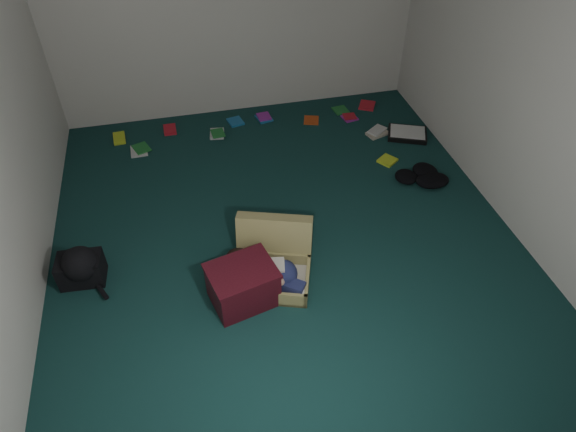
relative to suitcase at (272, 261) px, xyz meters
name	(u,v)px	position (x,y,z in m)	size (l,w,h in m)	color
floor	(284,234)	(0.20, 0.42, -0.14)	(4.50, 4.50, 0.00)	#133836
wall_front	(408,379)	(0.20, -1.83, 1.16)	(4.50, 4.50, 0.00)	silver
wall_right	(530,75)	(2.20, 0.42, 1.16)	(4.50, 4.50, 0.00)	silver
suitcase	(272,261)	(0.00, 0.00, 0.00)	(0.78, 0.77, 0.45)	tan
person	(264,272)	(-0.09, -0.13, 0.04)	(0.61, 0.47, 0.28)	silver
maroon_bin	(243,285)	(-0.28, -0.22, 0.04)	(0.58, 0.50, 0.34)	#450E18
backpack	(81,268)	(-1.50, 0.28, -0.01)	(0.43, 0.35, 0.26)	black
clothing_pile	(418,178)	(1.65, 0.82, -0.07)	(0.43, 0.35, 0.14)	black
paper_tray	(407,134)	(1.89, 1.65, -0.11)	(0.51, 0.45, 0.06)	black
book_scatter	(274,128)	(0.48, 2.14, -0.13)	(3.14, 1.37, 0.02)	#CDEA29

